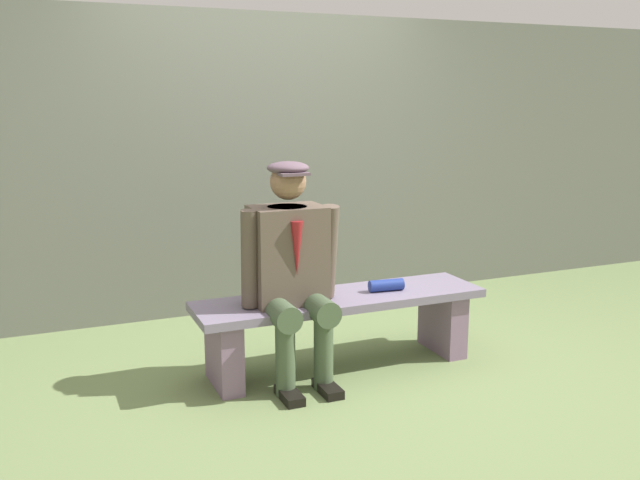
{
  "coord_description": "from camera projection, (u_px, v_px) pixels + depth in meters",
  "views": [
    {
      "loc": [
        1.67,
        3.63,
        1.62
      ],
      "look_at": [
        0.13,
        0.0,
        0.8
      ],
      "focal_mm": 38.87,
      "sensor_mm": 36.0,
      "label": 1
    }
  ],
  "objects": [
    {
      "name": "stadium_wall",
      "position": [
        261.0,
        163.0,
        5.35
      ],
      "size": [
        12.0,
        0.24,
        2.23
      ],
      "primitive_type": "cube",
      "color": "#62645A",
      "rests_on": "ground"
    },
    {
      "name": "seated_man",
      "position": [
        291.0,
        265.0,
        3.92
      ],
      "size": [
        0.58,
        0.58,
        1.27
      ],
      "color": "brown",
      "rests_on": "ground"
    },
    {
      "name": "rolled_magazine",
      "position": [
        386.0,
        285.0,
        4.23
      ],
      "size": [
        0.22,
        0.1,
        0.07
      ],
      "primitive_type": "cylinder",
      "rotation": [
        0.0,
        1.57,
        -0.11
      ],
      "color": "navy",
      "rests_on": "bench"
    },
    {
      "name": "ground_plane",
      "position": [
        340.0,
        367.0,
        4.24
      ],
      "size": [
        30.0,
        30.0,
        0.0
      ],
      "primitive_type": "plane",
      "color": "#6B7F4D"
    },
    {
      "name": "bench",
      "position": [
        341.0,
        318.0,
        4.17
      ],
      "size": [
        1.77,
        0.46,
        0.45
      ],
      "color": "slate",
      "rests_on": "ground"
    }
  ]
}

